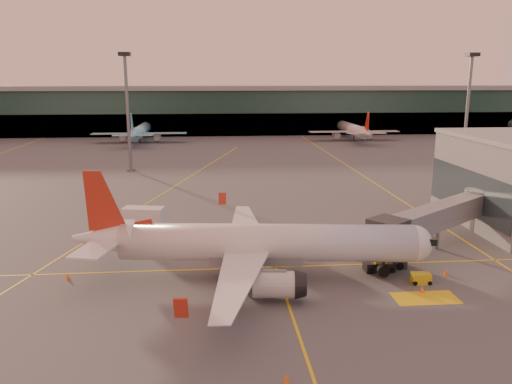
{
  "coord_description": "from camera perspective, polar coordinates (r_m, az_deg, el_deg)",
  "views": [
    {
      "loc": [
        -1.54,
        -45.78,
        20.04
      ],
      "look_at": [
        4.14,
        20.14,
        5.0
      ],
      "focal_mm": 35.0,
      "sensor_mm": 36.0,
      "label": 1
    }
  ],
  "objects": [
    {
      "name": "terminal",
      "position": [
        187.91,
        -4.5,
        9.33
      ],
      "size": [
        400.0,
        20.0,
        17.6
      ],
      "color": "#19382D",
      "rests_on": "ground"
    },
    {
      "name": "pushback_tug",
      "position": [
        55.35,
        13.89,
        -8.09
      ],
      "size": [
        3.12,
        1.7,
        1.61
      ],
      "rotation": [
        0.0,
        0.0,
        0.0
      ],
      "color": "black",
      "rests_on": "ground"
    },
    {
      "name": "mast_west_near",
      "position": [
        113.41,
        -14.5,
        9.79
      ],
      "size": [
        2.4,
        2.4,
        25.6
      ],
      "color": "slate",
      "rests_on": "ground"
    },
    {
      "name": "distant_aircraft_row",
      "position": [
        166.14,
        -11.67,
        5.61
      ],
      "size": [
        290.0,
        34.0,
        13.0
      ],
      "color": "#87CFE2",
      "rests_on": "ground"
    },
    {
      "name": "cone_fwd",
      "position": [
        51.31,
        18.47,
        -10.51
      ],
      "size": [
        0.5,
        0.5,
        0.63
      ],
      "color": "orange",
      "rests_on": "ground"
    },
    {
      "name": "cone_wing_right",
      "position": [
        36.08,
        3.48,
        -20.49
      ],
      "size": [
        0.41,
        0.41,
        0.52
      ],
      "color": "orange",
      "rests_on": "ground"
    },
    {
      "name": "cone_nose",
      "position": [
        56.45,
        20.92,
        -8.54
      ],
      "size": [
        0.49,
        0.49,
        0.63
      ],
      "color": "orange",
      "rests_on": "ground"
    },
    {
      "name": "catering_truck",
      "position": [
        65.76,
        -12.66,
        -3.2
      ],
      "size": [
        5.44,
        3.17,
        3.98
      ],
      "rotation": [
        0.0,
        0.0,
        -0.19
      ],
      "color": "#AC4718",
      "rests_on": "ground"
    },
    {
      "name": "mast_east_near",
      "position": [
        121.81,
        23.06,
        9.37
      ],
      "size": [
        2.4,
        2.4,
        25.6
      ],
      "color": "slate",
      "rests_on": "ground"
    },
    {
      "name": "gpu_cart",
      "position": [
        53.25,
        18.34,
        -9.37
      ],
      "size": [
        1.94,
        1.22,
        1.1
      ],
      "rotation": [
        0.0,
        0.0,
        -0.06
      ],
      "color": "gold",
      "rests_on": "ground"
    },
    {
      "name": "jet_bridge",
      "position": [
        64.58,
        20.73,
        -2.57
      ],
      "size": [
        21.86,
        17.18,
        5.61
      ],
      "color": "slate",
      "rests_on": "ground"
    },
    {
      "name": "cone_wing_left",
      "position": [
        68.23,
        -1.83,
        -4.07
      ],
      "size": [
        0.39,
        0.39,
        0.5
      ],
      "color": "orange",
      "rests_on": "ground"
    },
    {
      "name": "taxi_markings",
      "position": [
        92.64,
        -8.38,
        0.18
      ],
      "size": [
        100.12,
        173.0,
        0.01
      ],
      "color": "yellow",
      "rests_on": "ground"
    },
    {
      "name": "main_airplane",
      "position": [
        51.04,
        -0.19,
        -5.97
      ],
      "size": [
        36.82,
        33.27,
        11.11
      ],
      "rotation": [
        0.0,
        0.0,
        -0.11
      ],
      "color": "silver",
      "rests_on": "ground"
    },
    {
      "name": "ground",
      "position": [
        49.99,
        -2.79,
        -10.84
      ],
      "size": [
        600.0,
        600.0,
        0.0
      ],
      "primitive_type": "plane",
      "color": "#4C4F54",
      "rests_on": "ground"
    },
    {
      "name": "cone_tail",
      "position": [
        55.21,
        -20.71,
        -9.04
      ],
      "size": [
        0.44,
        0.44,
        0.56
      ],
      "color": "orange",
      "rests_on": "ground"
    }
  ]
}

